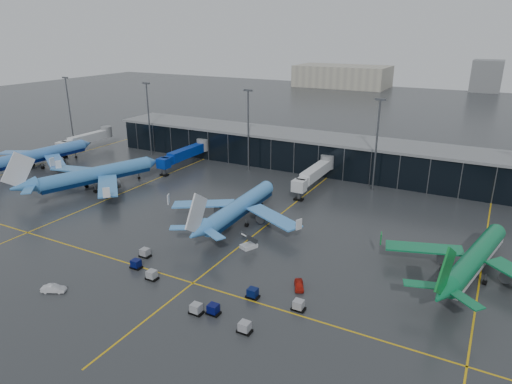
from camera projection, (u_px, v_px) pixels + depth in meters
The scene contains 14 objects.
ground at pixel (196, 239), 98.17m from camera, with size 600.00×600.00×0.00m, color #282B2D.
terminal_pier at pixel (307, 151), 147.69m from camera, with size 142.00×17.00×10.70m.
jet_bridges at pixel (184, 154), 147.88m from camera, with size 94.00×27.50×7.20m.
flood_masts at pixel (308, 134), 132.69m from camera, with size 203.00×0.50×25.50m.
distant_hangars at pixel (500, 84), 296.59m from camera, with size 260.00×71.00×22.00m.
taxi_lines at pixel (260, 230), 102.48m from camera, with size 220.00×120.00×0.02m.
airliner_klm_west at pixel (41, 147), 148.17m from camera, with size 36.66×41.75×12.83m, color #3F7DD0, non-canonical shape.
airliner_arkefly at pixel (96, 166), 127.09m from camera, with size 38.47×43.82×13.47m, color #3D83CA, non-canonical shape.
airliner_klm_near at pixel (240, 197), 105.16m from camera, with size 34.80×39.63×12.18m, color #4591E3, non-canonical shape.
airliner_aer_lingus at pixel (477, 247), 81.76m from camera, with size 33.62×38.29×11.77m, color #0D7041, non-canonical shape.
baggage_carts at pixel (201, 290), 77.68m from camera, with size 36.31×12.94×1.70m.
mobile_airstair at pixel (249, 244), 94.12m from camera, with size 3.33×3.83×3.45m.
service_van_red at pixel (299, 285), 79.41m from camera, with size 1.58×3.92×1.34m, color #B2190D.
service_van_white at pixel (54, 289), 78.30m from camera, with size 1.43×4.09×1.35m, color silver.
Camera 1 is at (53.64, -72.14, 42.75)m, focal length 32.00 mm.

